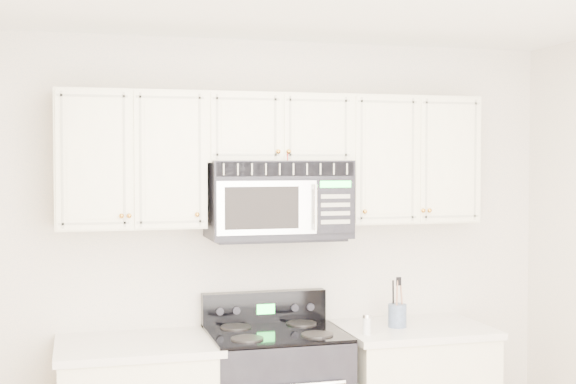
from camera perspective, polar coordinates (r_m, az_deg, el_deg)
name	(u,v)px	position (r m, az deg, el deg)	size (l,w,h in m)	color
room	(375,313)	(3.15, 6.22, -8.58)	(3.51, 3.51, 2.61)	olive
upper_cabinets	(275,153)	(4.61, -0.92, 2.79)	(2.44, 0.37, 0.75)	#F2ECCA
microwave	(278,199)	(4.57, -0.74, -0.51)	(0.80, 0.45, 0.44)	black
utensil_crock	(397,315)	(4.76, 7.78, -8.65)	(0.11, 0.11, 0.29)	slate
shaker_salt	(367,324)	(4.54, 5.62, -9.36)	(0.05, 0.05, 0.11)	silver
shaker_pepper	(366,324)	(4.58, 5.60, -9.36)	(0.04, 0.04, 0.10)	silver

